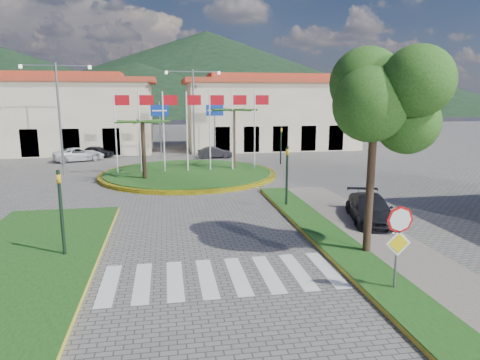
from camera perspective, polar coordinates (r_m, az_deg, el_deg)
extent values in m
plane|color=#63605E|center=(10.50, 0.14, -21.55)|extent=(160.00, 160.00, 0.00)
cube|color=gray|center=(14.24, 23.77, -13.01)|extent=(4.00, 28.00, 0.15)
cube|color=#1A4714|center=(13.64, 19.44, -13.71)|extent=(1.60, 28.00, 0.18)
cube|color=#1A4714|center=(16.49, -27.14, -9.94)|extent=(5.00, 14.00, 0.18)
cube|color=silver|center=(13.99, -2.78, -12.77)|extent=(8.00, 3.00, 0.01)
cylinder|color=yellow|center=(31.24, -6.90, 0.79)|extent=(12.70, 12.70, 0.24)
cylinder|color=#1A4714|center=(31.24, -6.90, 0.85)|extent=(12.00, 12.00, 0.30)
cylinder|color=black|center=(28.97, -12.72, 3.61)|extent=(0.28, 0.28, 4.05)
cylinder|color=black|center=(32.28, -0.85, 5.18)|extent=(0.28, 0.28, 4.68)
cylinder|color=silver|center=(31.51, -16.24, 5.80)|extent=(0.10, 0.10, 6.00)
cube|color=#B30B15|center=(31.34, -15.46, 10.22)|extent=(1.00, 0.03, 0.70)
cylinder|color=silver|center=(31.37, -13.20, 5.93)|extent=(0.10, 0.10, 6.00)
cube|color=#B30B15|center=(31.23, -12.37, 10.36)|extent=(1.00, 0.03, 0.70)
cylinder|color=silver|center=(31.32, -10.14, 6.04)|extent=(0.10, 0.10, 6.00)
cube|color=#B30B15|center=(31.21, -9.26, 10.47)|extent=(1.00, 0.03, 0.70)
cylinder|color=silver|center=(31.36, -7.07, 6.14)|extent=(0.10, 0.10, 6.00)
cube|color=#B30B15|center=(31.28, -6.16, 10.55)|extent=(1.00, 0.03, 0.70)
cylinder|color=silver|center=(31.48, -4.03, 6.21)|extent=(0.10, 0.10, 6.00)
cube|color=#B30B15|center=(31.43, -3.07, 10.60)|extent=(1.00, 0.03, 0.70)
cylinder|color=silver|center=(31.70, -1.01, 6.27)|extent=(0.10, 0.10, 6.00)
cube|color=#B30B15|center=(31.68, -0.02, 10.62)|extent=(1.00, 0.03, 0.70)
cylinder|color=silver|center=(32.00, 1.96, 6.31)|extent=(0.10, 0.10, 6.00)
cube|color=#B30B15|center=(32.00, 2.97, 10.61)|extent=(1.00, 0.03, 0.70)
cylinder|color=slate|center=(13.25, 20.15, -9.07)|extent=(0.07, 0.07, 2.50)
cylinder|color=red|center=(12.91, 20.55, -4.97)|extent=(0.80, 0.03, 0.80)
cube|color=yellow|center=(13.11, 20.37, -7.92)|extent=(0.78, 0.03, 0.78)
cylinder|color=black|center=(15.79, 16.88, -2.06)|extent=(0.28, 0.28, 4.40)
ellipsoid|color=#1A4713|center=(15.42, 17.51, 8.86)|extent=(3.60, 3.60, 3.20)
cylinder|color=black|center=(16.16, -22.69, -4.35)|extent=(0.12, 0.12, 3.20)
imported|color=gold|center=(15.94, -22.95, -0.88)|extent=(0.15, 0.18, 0.90)
cylinder|color=black|center=(21.95, 6.27, 0.36)|extent=(0.12, 0.12, 3.20)
imported|color=gold|center=(21.79, 6.32, 2.94)|extent=(0.15, 0.18, 0.90)
cylinder|color=black|center=(36.22, 5.47, 4.60)|extent=(0.12, 0.12, 3.20)
imported|color=gold|center=(36.12, 5.50, 6.18)|extent=(0.18, 0.15, 0.90)
cylinder|color=slate|center=(39.83, -10.58, 6.49)|extent=(0.12, 0.12, 5.20)
cube|color=#0E309C|center=(39.67, -10.68, 9.08)|extent=(1.60, 0.05, 1.00)
cylinder|color=slate|center=(40.08, -3.37, 6.69)|extent=(0.12, 0.12, 5.20)
cube|color=#0E309C|center=(39.93, -3.39, 9.26)|extent=(1.60, 0.05, 1.00)
cylinder|color=slate|center=(38.83, -6.19, 8.57)|extent=(0.16, 0.16, 8.00)
cube|color=slate|center=(38.79, -8.14, 14.14)|extent=(2.40, 0.08, 0.08)
cube|color=slate|center=(38.95, -4.50, 14.21)|extent=(2.40, 0.08, 0.08)
cylinder|color=slate|center=(33.59, -22.90, 7.39)|extent=(0.16, 0.16, 8.00)
cube|color=slate|center=(33.90, -25.43, 13.67)|extent=(2.40, 0.08, 0.08)
cube|color=slate|center=(33.37, -21.34, 14.03)|extent=(2.40, 0.08, 0.08)
cube|color=beige|center=(48.39, -25.02, 7.50)|extent=(22.00, 9.00, 7.00)
cube|color=#A93B20|center=(48.37, -25.39, 11.93)|extent=(23.32, 9.54, 0.50)
cube|color=#A93B20|center=(48.38, -25.44, 12.52)|extent=(16.50, 4.95, 0.60)
cube|color=beige|center=(48.16, 4.04, 8.49)|extent=(18.00, 9.00, 7.00)
cube|color=#A93B20|center=(48.14, 4.10, 12.95)|extent=(19.08, 9.54, 0.50)
cube|color=#A93B20|center=(48.16, 4.11, 13.55)|extent=(13.50, 4.95, 0.60)
cone|color=black|center=(169.77, -4.41, 14.22)|extent=(180.00, 180.00, 30.00)
cone|color=black|center=(160.56, 16.95, 11.82)|extent=(120.00, 120.00, 18.00)
cone|color=black|center=(138.98, -13.66, 11.75)|extent=(110.00, 110.00, 16.00)
imported|color=white|center=(40.61, -20.68, 3.21)|extent=(4.75, 3.44, 1.20)
imported|color=black|center=(42.64, -18.52, 3.62)|extent=(3.41, 2.39, 1.08)
imported|color=black|center=(39.94, -3.36, 3.68)|extent=(3.21, 1.21, 1.05)
imported|color=black|center=(20.28, 16.99, -3.79)|extent=(2.80, 4.61, 1.25)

